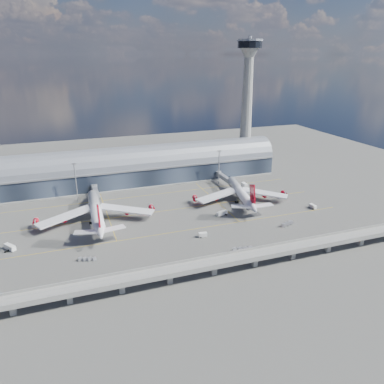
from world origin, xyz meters
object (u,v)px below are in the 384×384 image
object	(u,v)px
airliner_left	(96,212)
cargo_train_1	(242,249)
service_truck_5	(93,206)
cargo_train_2	(287,224)
floodlight_mast_right	(219,166)
cargo_train_0	(87,259)
airliner_right	(241,194)
service_truck_4	(244,185)
service_truck_3	(313,206)
control_tower	(247,106)
service_truck_0	(10,247)
service_truck_1	(203,235)
floodlight_mast_left	(76,181)
service_truck_2	(222,213)

from	to	relation	value
airliner_left	cargo_train_1	distance (m)	86.02
service_truck_5	cargo_train_2	size ratio (longest dim) A/B	0.83
floodlight_mast_right	cargo_train_0	bearing A→B (deg)	-141.70
airliner_right	service_truck_5	xyz separation A→B (m)	(-91.86, 19.40, -3.80)
service_truck_4	cargo_train_0	distance (m)	133.99
service_truck_3	cargo_train_2	world-z (taller)	service_truck_3
control_tower	service_truck_0	distance (m)	197.01
service_truck_3	service_truck_4	world-z (taller)	service_truck_4
service_truck_0	cargo_train_1	size ratio (longest dim) A/B	0.62
control_tower	service_truck_1	xyz separation A→B (m)	(-76.72, -103.46, -50.39)
service_truck_0	cargo_train_0	xyz separation A→B (m)	(34.68, -23.18, -0.70)
floodlight_mast_left	service_truck_1	world-z (taller)	floodlight_mast_left
floodlight_mast_left	service_truck_1	distance (m)	96.15
airliner_right	service_truck_4	size ratio (longest dim) A/B	12.08
service_truck_0	service_truck_5	xyz separation A→B (m)	(43.68, 39.52, 0.18)
service_truck_4	cargo_train_1	size ratio (longest dim) A/B	0.50
control_tower	service_truck_0	bearing A→B (deg)	-153.64
floodlight_mast_right	service_truck_2	bearing A→B (deg)	-111.45
service_truck_0	floodlight_mast_right	bearing A→B (deg)	-15.39
cargo_train_0	cargo_train_2	xyz separation A→B (m)	(108.94, 1.40, 0.22)
control_tower	airliner_right	xyz separation A→B (m)	(-35.17, -64.47, -46.21)
cargo_train_1	cargo_train_2	xyz separation A→B (m)	(36.93, 17.56, 0.04)
airliner_left	airliner_right	distance (m)	91.85
service_truck_3	cargo_train_0	bearing A→B (deg)	-174.73
floodlight_mast_left	service_truck_1	size ratio (longest dim) A/B	5.75
cargo_train_0	cargo_train_2	size ratio (longest dim) A/B	1.02
service_truck_3	cargo_train_1	xyz separation A→B (m)	(-65.87, -33.72, -0.33)
service_truck_3	cargo_train_2	bearing A→B (deg)	-152.81
service_truck_5	cargo_train_0	world-z (taller)	service_truck_5
service_truck_0	service_truck_1	world-z (taller)	service_truck_0
cargo_train_1	cargo_train_2	world-z (taller)	cargo_train_2
service_truck_3	cargo_train_0	world-z (taller)	service_truck_3
airliner_right	service_truck_5	distance (m)	93.96
service_truck_1	service_truck_5	size ratio (longest dim) A/B	0.64
cargo_train_0	cargo_train_2	world-z (taller)	cargo_train_2
airliner_right	cargo_train_0	bearing A→B (deg)	-145.16
floodlight_mast_left	service_truck_5	size ratio (longest dim) A/B	3.66
floodlight_mast_left	service_truck_3	size ratio (longest dim) A/B	4.96
floodlight_mast_left	cargo_train_0	world-z (taller)	floodlight_mast_left
service_truck_4	airliner_right	bearing A→B (deg)	-122.32
floodlight_mast_left	cargo_train_0	bearing A→B (deg)	-90.73
service_truck_0	service_truck_3	size ratio (longest dim) A/B	1.30
service_truck_2	service_truck_4	size ratio (longest dim) A/B	1.34
control_tower	service_truck_1	world-z (taller)	control_tower
airliner_left	service_truck_4	distance (m)	109.83
control_tower	service_truck_0	size ratio (longest dim) A/B	15.35
floodlight_mast_left	service_truck_5	distance (m)	22.34
service_truck_0	service_truck_3	distance (m)	172.66
service_truck_2	service_truck_4	bearing A→B (deg)	-58.96
floodlight_mast_left	service_truck_3	world-z (taller)	floodlight_mast_left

